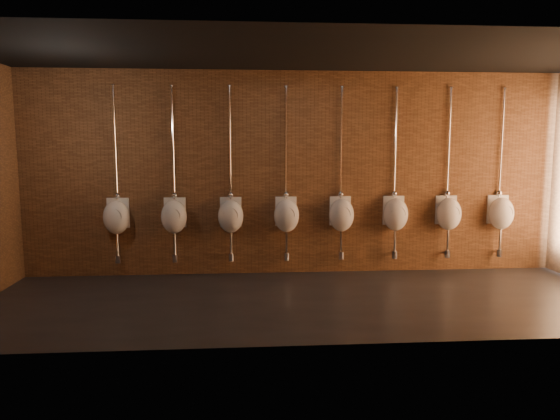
{
  "coord_description": "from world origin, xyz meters",
  "views": [
    {
      "loc": [
        -0.82,
        -6.37,
        2.04
      ],
      "look_at": [
        -0.29,
        0.9,
        1.1
      ],
      "focal_mm": 32.0,
      "sensor_mm": 36.0,
      "label": 1
    }
  ],
  "objects_px": {
    "urinal_2": "(231,215)",
    "urinal_4": "(341,214)",
    "urinal_6": "(449,213)",
    "urinal_1": "(174,216)",
    "urinal_5": "(395,214)",
    "urinal_0": "(116,216)",
    "urinal_7": "(501,213)",
    "urinal_3": "(287,215)"
  },
  "relations": [
    {
      "from": "urinal_1",
      "to": "urinal_4",
      "type": "relative_size",
      "value": 1.0
    },
    {
      "from": "urinal_3",
      "to": "urinal_6",
      "type": "distance_m",
      "value": 2.62
    },
    {
      "from": "urinal_3",
      "to": "urinal_0",
      "type": "bearing_deg",
      "value": 180.0
    },
    {
      "from": "urinal_3",
      "to": "urinal_5",
      "type": "relative_size",
      "value": 1.0
    },
    {
      "from": "urinal_0",
      "to": "urinal_7",
      "type": "xyz_separation_m",
      "value": [
        6.12,
        0.0,
        0.0
      ]
    },
    {
      "from": "urinal_0",
      "to": "urinal_5",
      "type": "height_order",
      "value": "same"
    },
    {
      "from": "urinal_5",
      "to": "urinal_6",
      "type": "relative_size",
      "value": 1.0
    },
    {
      "from": "urinal_3",
      "to": "urinal_6",
      "type": "bearing_deg",
      "value": 0.0
    },
    {
      "from": "urinal_2",
      "to": "urinal_6",
      "type": "height_order",
      "value": "same"
    },
    {
      "from": "urinal_2",
      "to": "urinal_3",
      "type": "bearing_deg",
      "value": 0.0
    },
    {
      "from": "urinal_2",
      "to": "urinal_4",
      "type": "height_order",
      "value": "same"
    },
    {
      "from": "urinal_3",
      "to": "urinal_4",
      "type": "bearing_deg",
      "value": 0.0
    },
    {
      "from": "urinal_3",
      "to": "urinal_4",
      "type": "xyz_separation_m",
      "value": [
        0.87,
        0.0,
        0.0
      ]
    },
    {
      "from": "urinal_0",
      "to": "urinal_2",
      "type": "relative_size",
      "value": 1.0
    },
    {
      "from": "urinal_4",
      "to": "urinal_7",
      "type": "relative_size",
      "value": 1.0
    },
    {
      "from": "urinal_3",
      "to": "urinal_5",
      "type": "distance_m",
      "value": 1.75
    },
    {
      "from": "urinal_2",
      "to": "urinal_5",
      "type": "distance_m",
      "value": 2.62
    },
    {
      "from": "urinal_3",
      "to": "urinal_4",
      "type": "relative_size",
      "value": 1.0
    },
    {
      "from": "urinal_6",
      "to": "urinal_7",
      "type": "relative_size",
      "value": 1.0
    },
    {
      "from": "urinal_0",
      "to": "urinal_4",
      "type": "distance_m",
      "value": 3.5
    },
    {
      "from": "urinal_1",
      "to": "urinal_3",
      "type": "xyz_separation_m",
      "value": [
        1.75,
        0.0,
        0.0
      ]
    },
    {
      "from": "urinal_0",
      "to": "urinal_6",
      "type": "xyz_separation_m",
      "value": [
        5.24,
        0.0,
        0.0
      ]
    },
    {
      "from": "urinal_3",
      "to": "urinal_7",
      "type": "xyz_separation_m",
      "value": [
        3.5,
        0.0,
        0.0
      ]
    },
    {
      "from": "urinal_1",
      "to": "urinal_5",
      "type": "relative_size",
      "value": 1.0
    },
    {
      "from": "urinal_2",
      "to": "urinal_4",
      "type": "xyz_separation_m",
      "value": [
        1.75,
        0.0,
        0.0
      ]
    },
    {
      "from": "urinal_5",
      "to": "urinal_7",
      "type": "xyz_separation_m",
      "value": [
        1.75,
        0.0,
        0.0
      ]
    },
    {
      "from": "urinal_5",
      "to": "urinal_7",
      "type": "height_order",
      "value": "same"
    },
    {
      "from": "urinal_1",
      "to": "urinal_2",
      "type": "relative_size",
      "value": 1.0
    },
    {
      "from": "urinal_1",
      "to": "urinal_5",
      "type": "xyz_separation_m",
      "value": [
        3.5,
        0.0,
        0.0
      ]
    },
    {
      "from": "urinal_0",
      "to": "urinal_6",
      "type": "distance_m",
      "value": 5.24
    },
    {
      "from": "urinal_6",
      "to": "urinal_0",
      "type": "bearing_deg",
      "value": 180.0
    },
    {
      "from": "urinal_3",
      "to": "urinal_6",
      "type": "xyz_separation_m",
      "value": [
        2.62,
        0.0,
        0.0
      ]
    },
    {
      "from": "urinal_6",
      "to": "urinal_3",
      "type": "bearing_deg",
      "value": 180.0
    },
    {
      "from": "urinal_7",
      "to": "urinal_2",
      "type": "bearing_deg",
      "value": 180.0
    },
    {
      "from": "urinal_0",
      "to": "urinal_4",
      "type": "bearing_deg",
      "value": 0.0
    },
    {
      "from": "urinal_2",
      "to": "urinal_6",
      "type": "xyz_separation_m",
      "value": [
        3.5,
        0.0,
        0.0
      ]
    },
    {
      "from": "urinal_2",
      "to": "urinal_5",
      "type": "height_order",
      "value": "same"
    },
    {
      "from": "urinal_0",
      "to": "urinal_7",
      "type": "height_order",
      "value": "same"
    },
    {
      "from": "urinal_3",
      "to": "urinal_6",
      "type": "height_order",
      "value": "same"
    },
    {
      "from": "urinal_6",
      "to": "urinal_1",
      "type": "bearing_deg",
      "value": 180.0
    },
    {
      "from": "urinal_4",
      "to": "urinal_7",
      "type": "bearing_deg",
      "value": 0.0
    },
    {
      "from": "urinal_1",
      "to": "urinal_7",
      "type": "xyz_separation_m",
      "value": [
        5.24,
        0.0,
        0.0
      ]
    }
  ]
}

